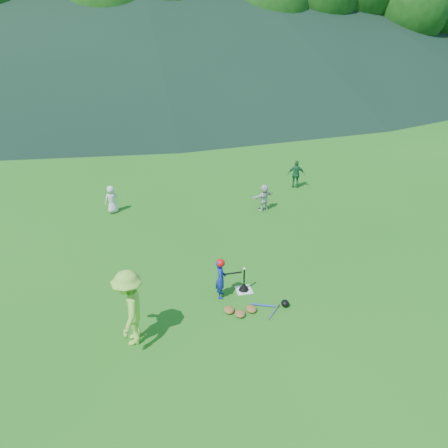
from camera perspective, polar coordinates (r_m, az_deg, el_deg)
name	(u,v)px	position (r m, az deg, el deg)	size (l,w,h in m)	color
ground	(244,290)	(12.73, 2.60, -8.63)	(120.00, 120.00, 0.00)	#1B5E15
home_plate	(244,290)	(12.73, 2.60, -8.60)	(0.45, 0.45, 0.02)	silver
baseball	(244,269)	(12.32, 2.67, -5.85)	(0.08, 0.08, 0.08)	white
batter_child	(221,279)	(12.15, -0.45, -7.15)	(0.43, 0.28, 1.18)	navy
adult_coach	(130,308)	(10.69, -12.21, -10.67)	(1.28, 0.74, 1.99)	#85CC3C
fielder_a	(112,199)	(17.53, -14.46, 3.12)	(0.54, 0.35, 1.11)	silver
fielder_c	(296,174)	(19.58, 9.40, 6.42)	(0.74, 0.31, 1.26)	#1E6437
fielder_d	(264,197)	(17.26, 5.23, 3.48)	(1.00, 0.32, 1.08)	silver
batting_tee	(244,287)	(12.66, 2.61, -8.16)	(0.30, 0.30, 0.68)	black
batter_gear	(221,264)	(11.90, -0.35, -5.22)	(0.73, 0.26, 0.54)	red
equipment_pile	(252,309)	(11.95, 3.62, -11.02)	(1.80, 0.79, 0.19)	olive
outfield_fence	(154,91)	(38.62, -9.07, 16.78)	(70.07, 0.08, 1.33)	gray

